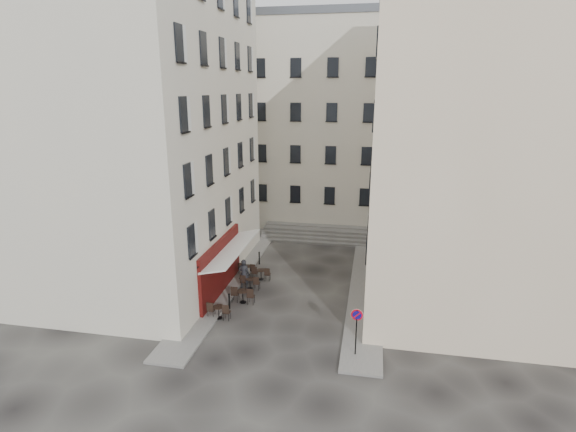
% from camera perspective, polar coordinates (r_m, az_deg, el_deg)
% --- Properties ---
extents(ground, '(90.00, 90.00, 0.00)m').
position_cam_1_polar(ground, '(27.09, -0.09, -11.34)').
color(ground, black).
rests_on(ground, ground).
extents(sidewalk_left, '(2.00, 22.00, 0.12)m').
position_cam_1_polar(sidewalk_left, '(31.61, -6.78, -7.18)').
color(sidewalk_left, slate).
rests_on(sidewalk_left, ground).
extents(sidewalk_right, '(2.00, 18.00, 0.12)m').
position_cam_1_polar(sidewalk_right, '(29.36, 9.82, -9.20)').
color(sidewalk_right, slate).
rests_on(sidewalk_right, ground).
extents(building_left, '(12.20, 16.20, 20.60)m').
position_cam_1_polar(building_left, '(30.68, -18.97, 11.16)').
color(building_left, beige).
rests_on(building_left, ground).
extents(building_right, '(12.20, 14.20, 18.60)m').
position_cam_1_polar(building_right, '(27.94, 23.29, 8.28)').
color(building_right, beige).
rests_on(building_right, ground).
extents(building_back, '(18.20, 10.20, 18.60)m').
position_cam_1_polar(building_back, '(43.11, 3.49, 11.79)').
color(building_back, beige).
rests_on(building_back, ground).
extents(cafe_storefront, '(1.74, 7.30, 3.50)m').
position_cam_1_polar(cafe_storefront, '(28.24, -8.38, -6.15)').
color(cafe_storefront, '#430C09').
rests_on(cafe_storefront, ground).
extents(stone_steps, '(9.00, 3.15, 0.80)m').
position_cam_1_polar(stone_steps, '(38.43, 3.49, -2.30)').
color(stone_steps, '#63605E').
rests_on(stone_steps, ground).
extents(bollard_near, '(0.12, 0.12, 0.98)m').
position_cam_1_polar(bollard_near, '(26.75, -7.48, -10.60)').
color(bollard_near, black).
rests_on(bollard_near, ground).
extents(bollard_mid, '(0.12, 0.12, 0.98)m').
position_cam_1_polar(bollard_mid, '(29.77, -5.37, -7.68)').
color(bollard_mid, black).
rests_on(bollard_mid, ground).
extents(bollard_far, '(0.12, 0.12, 0.98)m').
position_cam_1_polar(bollard_far, '(32.88, -3.67, -5.29)').
color(bollard_far, black).
rests_on(bollard_far, ground).
extents(no_parking_sign, '(0.57, 0.11, 2.50)m').
position_cam_1_polar(no_parking_sign, '(21.92, 8.70, -13.33)').
color(no_parking_sign, black).
rests_on(no_parking_sign, ground).
extents(bistro_table_a, '(1.33, 0.62, 0.93)m').
position_cam_1_polar(bistro_table_a, '(25.81, -8.76, -11.82)').
color(bistro_table_a, black).
rests_on(bistro_table_a, ground).
extents(bistro_table_b, '(1.43, 0.67, 1.01)m').
position_cam_1_polar(bistro_table_b, '(27.34, -5.72, -9.96)').
color(bistro_table_b, black).
rests_on(bistro_table_b, ground).
extents(bistro_table_c, '(1.28, 0.60, 0.90)m').
position_cam_1_polar(bistro_table_c, '(29.09, -4.83, -8.39)').
color(bistro_table_c, black).
rests_on(bistro_table_c, ground).
extents(bistro_table_d, '(1.28, 0.60, 0.90)m').
position_cam_1_polar(bistro_table_d, '(30.35, -3.42, -7.29)').
color(bistro_table_d, black).
rests_on(bistro_table_d, ground).
extents(bistro_table_e, '(1.24, 0.58, 0.87)m').
position_cam_1_polar(bistro_table_e, '(31.11, -5.19, -6.75)').
color(bistro_table_e, black).
rests_on(bistro_table_e, ground).
extents(pedestrian, '(0.74, 0.51, 1.96)m').
position_cam_1_polar(pedestrian, '(29.06, -5.62, -7.32)').
color(pedestrian, black).
rests_on(pedestrian, ground).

